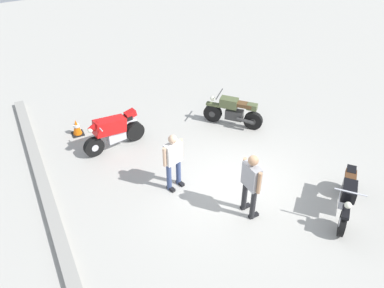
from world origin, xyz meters
name	(u,v)px	position (x,y,z in m)	size (l,w,h in m)	color
ground_plane	(235,185)	(0.00, 0.00, 0.00)	(40.00, 40.00, 0.00)	#ADAAA3
curb_edge	(61,244)	(0.00, 4.60, 0.07)	(14.00, 0.30, 0.15)	gray
motorcycle_olive_vintage	(233,112)	(2.53, -1.46, 0.49)	(1.53, 1.45, 1.07)	black
motorcycle_red_sportbike	(113,131)	(3.08, 2.34, 0.59)	(0.71, 1.95, 1.14)	black
motorcycle_black_cruiser	(347,196)	(-2.03, -1.85, 0.52)	(1.49, 1.63, 1.09)	black
person_in_gray_shirt	(251,182)	(-1.01, 0.28, 1.03)	(0.68, 0.32, 1.77)	#262628
person_in_white_shirt	(173,158)	(0.70, 1.48, 0.93)	(0.41, 0.64, 1.64)	#384772
traffic_cone	(77,127)	(4.28, 3.19, 0.26)	(0.36, 0.36, 0.53)	black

